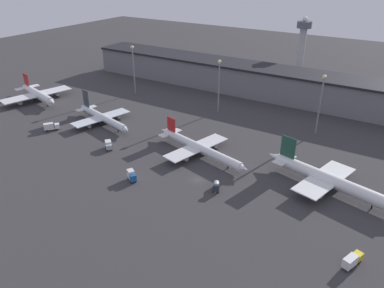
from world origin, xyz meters
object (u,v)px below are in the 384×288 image
service_vehicle_0 (109,145)px  service_vehicle_5 (352,260)px  airplane_0 (38,94)px  airplane_3 (329,180)px  service_vehicle_1 (51,126)px  service_vehicle_3 (131,175)px  airplane_1 (102,118)px  control_tower (302,43)px  airplane_2 (199,148)px  service_vehicle_4 (216,186)px

service_vehicle_0 → service_vehicle_5: size_ratio=0.74×
airplane_0 → service_vehicle_0: size_ratio=7.47×
airplane_3 → service_vehicle_1: (-120.30, -17.34, -1.80)m
airplane_0 → service_vehicle_5: 176.72m
service_vehicle_0 → service_vehicle_3: 27.94m
airplane_1 → service_vehicle_3: 55.10m
airplane_1 → service_vehicle_5: bearing=-1.4°
airplane_1 → control_tower: 135.69m
airplane_0 → airplane_1: airplane_1 is taller
airplane_2 → service_vehicle_5: size_ratio=6.57×
airplane_2 → service_vehicle_5: bearing=-11.5°
airplane_0 → service_vehicle_5: airplane_0 is taller
service_vehicle_5 → service_vehicle_1: bearing=103.3°
airplane_1 → airplane_0: bearing=-170.2°
airplane_2 → service_vehicle_3: bearing=-95.5°
control_tower → service_vehicle_4: bearing=-83.0°
airplane_0 → service_vehicle_5: bearing=1.9°
airplane_3 → service_vehicle_4: bearing=-132.9°
airplane_1 → service_vehicle_4: 76.60m
service_vehicle_0 → service_vehicle_3: bearing=10.2°
service_vehicle_3 → service_vehicle_1: bearing=-162.4°
service_vehicle_3 → service_vehicle_4: service_vehicle_3 is taller
airplane_2 → service_vehicle_1: bearing=-153.1°
airplane_1 → service_vehicle_0: size_ratio=7.70×
airplane_3 → control_tower: 134.15m
airplane_2 → airplane_0: bearing=-169.3°
control_tower → service_vehicle_1: bearing=-116.6°
airplane_1 → service_vehicle_1: 23.41m
airplane_0 → service_vehicle_4: airplane_0 is taller
service_vehicle_1 → airplane_1: bearing=-2.0°
control_tower → service_vehicle_5: bearing=-67.7°
airplane_1 → airplane_2: (55.41, -2.65, 0.01)m
airplane_0 → airplane_3: (158.40, -5.17, 0.02)m
service_vehicle_0 → service_vehicle_5: (99.22, -15.81, 0.05)m
airplane_0 → airplane_3: airplane_3 is taller
service_vehicle_0 → service_vehicle_5: 100.47m
service_vehicle_0 → service_vehicle_1: size_ratio=0.79×
airplane_3 → service_vehicle_4: 38.38m
airplane_0 → airplane_1: bearing=9.8°
airplane_2 → service_vehicle_0: airplane_2 is taller
airplane_0 → control_tower: control_tower is taller
airplane_2 → control_tower: control_tower is taller
airplane_3 → control_tower: bearing=126.4°
airplane_0 → service_vehicle_1: (38.09, -22.51, -1.78)m
airplane_0 → service_vehicle_0: airplane_0 is taller
airplane_2 → service_vehicle_0: 38.03m
service_vehicle_1 → service_vehicle_4: (88.06, -3.38, -0.31)m
service_vehicle_1 → service_vehicle_0: bearing=-53.0°
airplane_2 → airplane_1: bearing=-168.4°
airplane_2 → service_vehicle_3: 31.21m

